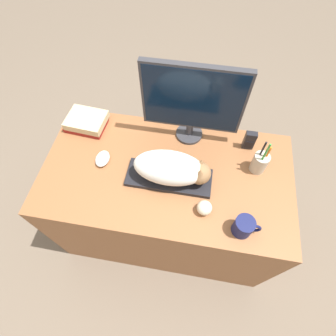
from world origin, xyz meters
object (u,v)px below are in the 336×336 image
phone (249,140)px  coffee_mug (244,227)px  cat (173,168)px  baseball (204,208)px  book_stack (86,122)px  computer_mouse (103,159)px  pen_cup (260,162)px  monitor (193,101)px  keyboard (169,178)px

phone → coffee_mug: bearing=-92.1°
cat → baseball: cat is taller
baseball → book_stack: 0.79m
computer_mouse → pen_cup: 0.78m
monitor → pen_cup: monitor is taller
cat → book_stack: 0.59m
keyboard → book_stack: book_stack is taller
coffee_mug → pen_cup: pen_cup is taller
monitor → baseball: size_ratio=7.01×
pen_cup → book_stack: pen_cup is taller
monitor → coffee_mug: monitor is taller
keyboard → monitor: 0.38m
keyboard → monitor: (0.06, 0.29, 0.24)m
coffee_mug → phone: 0.46m
cat → keyboard: bearing=180.0°
computer_mouse → cat: bearing=-7.6°
monitor → baseball: monitor is taller
keyboard → book_stack: (-0.50, 0.26, 0.02)m
cat → coffee_mug: size_ratio=3.04×
cat → book_stack: cat is taller
book_stack → baseball: bearing=-29.9°
coffee_mug → phone: bearing=87.9°
keyboard → coffee_mug: (0.36, -0.20, 0.04)m
computer_mouse → pen_cup: (0.77, 0.08, 0.04)m
computer_mouse → pen_cup: size_ratio=0.44×
phone → book_stack: size_ratio=0.50×
computer_mouse → phone: 0.75m
coffee_mug → cat: bearing=149.4°
cat → pen_cup: pen_cup is taller
cat → coffee_mug: bearing=-30.6°
computer_mouse → keyboard: bearing=-8.0°
pen_cup → book_stack: (-0.93, 0.13, -0.03)m
monitor → book_stack: monitor is taller
coffee_mug → book_stack: coffee_mug is taller
baseball → keyboard: bearing=143.1°
cat → coffee_mug: cat is taller
keyboard → phone: (0.37, 0.26, 0.04)m
cat → pen_cup: bearing=18.0°
cat → baseball: (0.17, -0.14, -0.07)m
keyboard → baseball: baseball is taller
baseball → phone: bearing=64.6°
pen_cup → phone: (-0.05, 0.13, -0.00)m
keyboard → phone: phone is taller
cat → monitor: 0.33m
cat → coffee_mug: 0.40m
monitor → pen_cup: bearing=-23.5°
computer_mouse → book_stack: bearing=126.4°
coffee_mug → baseball: bearing=160.1°
pen_cup → baseball: pen_cup is taller
monitor → phone: bearing=-5.1°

